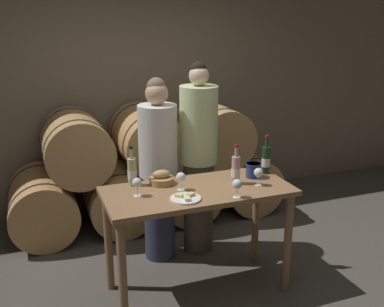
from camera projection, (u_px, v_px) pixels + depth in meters
The scene contains 16 objects.
ground_plane at pixel (198, 289), 3.75m from camera, with size 10.00×10.00×0.00m, color #4C473F.
stone_wall_back at pixel (132, 69), 5.14m from camera, with size 10.00×0.12×3.20m.
barrel_stack at pixel (148, 169), 4.91m from camera, with size 2.93×0.93×1.26m.
tasting_table at pixel (198, 205), 3.53m from camera, with size 1.47×0.66×0.89m.
person_left at pixel (158, 170), 4.03m from camera, with size 0.34×0.34×1.69m.
person_right at pixel (199, 159), 4.14m from camera, with size 0.35×0.35×1.81m.
wine_bottle_red at pixel (266, 160), 3.81m from camera, with size 0.07×0.07×0.33m.
wine_bottle_white at pixel (132, 172), 3.53m from camera, with size 0.07×0.07×0.32m.
wine_bottle_rose at pixel (236, 170), 3.56m from camera, with size 0.07×0.07×0.33m.
blue_crock at pixel (253, 170), 3.72m from camera, with size 0.13×0.13×0.12m.
bread_basket at pixel (161, 179), 3.58m from camera, with size 0.19×0.19×0.12m.
cheese_plate at pixel (186, 198), 3.28m from camera, with size 0.23×0.23×0.04m.
wine_glass_far_left at pixel (137, 183), 3.32m from camera, with size 0.07×0.07×0.14m.
wine_glass_left at pixel (181, 178), 3.43m from camera, with size 0.07×0.07×0.14m.
wine_glass_center at pixel (237, 185), 3.29m from camera, with size 0.07×0.07×0.14m.
wine_glass_right at pixel (258, 173), 3.53m from camera, with size 0.07×0.07×0.14m.
Camera 1 is at (-1.20, -3.03, 2.18)m, focal length 42.00 mm.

